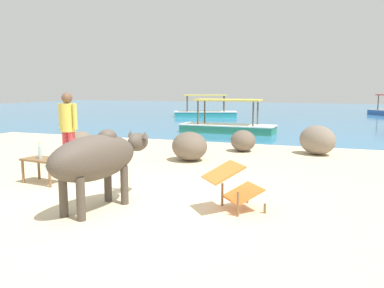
% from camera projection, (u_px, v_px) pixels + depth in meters
% --- Properties ---
extents(sand_beach, '(18.00, 14.00, 0.04)m').
position_uv_depth(sand_beach, '(128.00, 207.00, 5.95)').
color(sand_beach, beige).
rests_on(sand_beach, ground).
extents(water_surface, '(60.00, 36.00, 0.03)m').
position_uv_depth(water_surface, '(293.00, 114.00, 26.38)').
color(water_surface, teal).
rests_on(water_surface, ground).
extents(cow, '(0.87, 2.03, 1.13)m').
position_uv_depth(cow, '(97.00, 158.00, 5.66)').
color(cow, '#4C4238').
rests_on(cow, sand_beach).
extents(low_bench_table, '(0.81, 0.54, 0.45)m').
position_uv_depth(low_bench_table, '(44.00, 163.00, 7.27)').
color(low_bench_table, brown).
rests_on(low_bench_table, sand_beach).
extents(bottle, '(0.07, 0.07, 0.30)m').
position_uv_depth(bottle, '(40.00, 152.00, 7.23)').
color(bottle, '#A3C6D1').
rests_on(bottle, low_bench_table).
extents(deck_chair_near, '(0.93, 0.90, 0.68)m').
position_uv_depth(deck_chair_near, '(233.00, 184.00, 5.64)').
color(deck_chair_near, brown).
rests_on(deck_chair_near, sand_beach).
extents(person_standing, '(0.50, 0.32, 1.62)m').
position_uv_depth(person_standing, '(68.00, 125.00, 8.29)').
color(person_standing, '#CC3D47').
rests_on(person_standing, sand_beach).
extents(shore_rock_large, '(0.92, 0.95, 0.58)m').
position_uv_depth(shore_rock_large, '(243.00, 141.00, 10.87)').
color(shore_rock_large, '#6B5B4C').
rests_on(shore_rock_large, sand_beach).
extents(shore_rock_medium, '(1.23, 1.23, 0.69)m').
position_uv_depth(shore_rock_medium, '(190.00, 146.00, 9.51)').
color(shore_rock_medium, '#6B5B4C').
rests_on(shore_rock_medium, sand_beach).
extents(shore_rock_small, '(0.69, 0.79, 0.54)m').
position_uv_depth(shore_rock_small, '(81.00, 141.00, 10.93)').
color(shore_rock_small, '#756651').
rests_on(shore_rock_small, sand_beach).
extents(shore_rock_flat, '(1.24, 1.18, 0.76)m').
position_uv_depth(shore_rock_flat, '(317.00, 140.00, 10.34)').
color(shore_rock_flat, gray).
rests_on(shore_rock_flat, sand_beach).
extents(boat_green, '(3.70, 1.23, 1.29)m').
position_uv_depth(boat_green, '(228.00, 126.00, 15.51)').
color(boat_green, '#338E66').
rests_on(boat_green, water_surface).
extents(boat_teal, '(3.85, 2.30, 1.29)m').
position_uv_depth(boat_teal, '(205.00, 112.00, 23.73)').
color(boat_teal, teal).
rests_on(boat_teal, water_surface).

